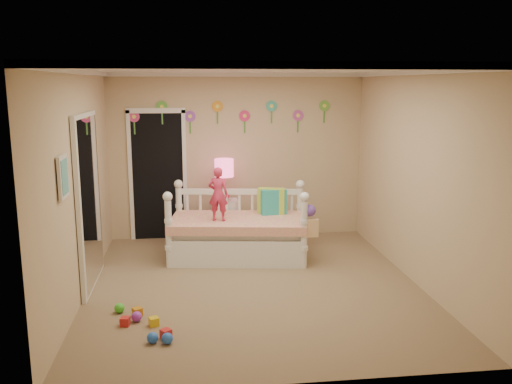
{
  "coord_description": "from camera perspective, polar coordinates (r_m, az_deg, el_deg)",
  "views": [
    {
      "loc": [
        -0.74,
        -6.26,
        2.44
      ],
      "look_at": [
        0.1,
        0.6,
        1.05
      ],
      "focal_mm": 38.03,
      "sensor_mm": 36.0,
      "label": 1
    }
  ],
  "objects": [
    {
      "name": "left_wall",
      "position": [
        6.49,
        -18.06,
        0.68
      ],
      "size": [
        0.01,
        4.5,
        2.6
      ],
      "primitive_type": "cube",
      "color": "tan",
      "rests_on": "floor"
    },
    {
      "name": "pillow_lime",
      "position": [
        7.86,
        1.63,
        -0.95
      ],
      "size": [
        0.42,
        0.25,
        0.37
      ],
      "primitive_type": "cube",
      "rotation": [
        0.0,
        0.0,
        -0.3
      ],
      "color": "#A6C83D",
      "rests_on": "daybed"
    },
    {
      "name": "child",
      "position": [
        7.42,
        -4.01,
        -0.22
      ],
      "size": [
        0.31,
        0.25,
        0.75
      ],
      "primitive_type": "imported",
      "rotation": [
        0.0,
        0.0,
        2.86
      ],
      "color": "#D12F54",
      "rests_on": "daybed"
    },
    {
      "name": "crown_molding",
      "position": [
        6.31,
        -0.24,
        12.55
      ],
      "size": [
        4.0,
        4.5,
        0.06
      ],
      "primitive_type": null,
      "color": "white",
      "rests_on": "ceiling"
    },
    {
      "name": "flower_decals",
      "position": [
        8.54,
        -2.63,
        8.0
      ],
      "size": [
        3.4,
        0.02,
        0.5
      ],
      "primitive_type": null,
      "color": "#B2668C",
      "rests_on": "back_wall"
    },
    {
      "name": "daybed",
      "position": [
        7.66,
        -1.92,
        -3.16
      ],
      "size": [
        2.04,
        1.28,
        1.04
      ],
      "primitive_type": null,
      "rotation": [
        0.0,
        0.0,
        -0.14
      ],
      "color": "white",
      "rests_on": "floor"
    },
    {
      "name": "table_lamp",
      "position": [
        8.24,
        -3.37,
        2.01
      ],
      "size": [
        0.29,
        0.29,
        0.64
      ],
      "color": "#ED1F56",
      "rests_on": "nightstand"
    },
    {
      "name": "closet_doorway",
      "position": [
        8.63,
        -10.29,
        1.81
      ],
      "size": [
        0.9,
        0.04,
        2.07
      ],
      "primitive_type": "cube",
      "color": "black",
      "rests_on": "back_wall"
    },
    {
      "name": "pillow_turquoise",
      "position": [
        7.82,
        1.87,
        -1.05
      ],
      "size": [
        0.38,
        0.17,
        0.37
      ],
      "primitive_type": "cube",
      "rotation": [
        0.0,
        0.0,
        0.11
      ],
      "color": "teal",
      "rests_on": "daybed"
    },
    {
      "name": "right_wall",
      "position": [
        6.93,
        16.43,
        1.44
      ],
      "size": [
        0.01,
        4.5,
        2.6
      ],
      "primitive_type": "cube",
      "color": "tan",
      "rests_on": "floor"
    },
    {
      "name": "nightstand",
      "position": [
        8.39,
        -3.31,
        -3.14
      ],
      "size": [
        0.42,
        0.33,
        0.68
      ],
      "primitive_type": "cube",
      "rotation": [
        0.0,
        0.0,
        0.04
      ],
      "color": "white",
      "rests_on": "floor"
    },
    {
      "name": "ceiling",
      "position": [
        6.31,
        -0.24,
        12.83
      ],
      "size": [
        4.0,
        4.5,
        0.01
      ],
      "primitive_type": "cube",
      "color": "white",
      "rests_on": "floor"
    },
    {
      "name": "hanging_bag",
      "position": [
        7.24,
        5.69,
        -3.15
      ],
      "size": [
        0.2,
        0.16,
        0.36
      ],
      "primitive_type": null,
      "color": "beige",
      "rests_on": "daybed"
    },
    {
      "name": "toy_scatter",
      "position": [
        6.01,
        -12.65,
        -12.3
      ],
      "size": [
        1.05,
        1.44,
        0.11
      ],
      "primitive_type": null,
      "rotation": [
        0.0,
        0.0,
        0.21
      ],
      "color": "#996666",
      "rests_on": "floor"
    },
    {
      "name": "mirror_closet",
      "position": [
        6.82,
        -17.14,
        -0.91
      ],
      "size": [
        0.07,
        1.3,
        2.1
      ],
      "primitive_type": "cube",
      "color": "white",
      "rests_on": "left_wall"
    },
    {
      "name": "floor",
      "position": [
        6.76,
        -0.22,
        -9.79
      ],
      "size": [
        4.0,
        4.5,
        0.01
      ],
      "primitive_type": "cube",
      "color": "#7F684C",
      "rests_on": "ground"
    },
    {
      "name": "wall_picture",
      "position": [
        5.57,
        -19.64,
        1.52
      ],
      "size": [
        0.05,
        0.34,
        0.42
      ],
      "primitive_type": "cube",
      "color": "white",
      "rests_on": "left_wall"
    },
    {
      "name": "back_wall",
      "position": [
        8.62,
        -2.0,
        3.76
      ],
      "size": [
        4.0,
        0.01,
        2.6
      ],
      "primitive_type": "cube",
      "color": "tan",
      "rests_on": "floor"
    }
  ]
}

